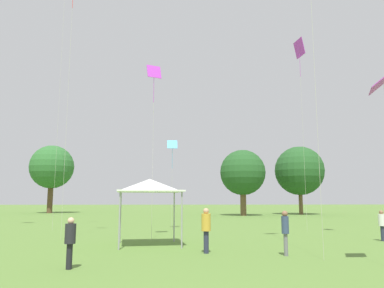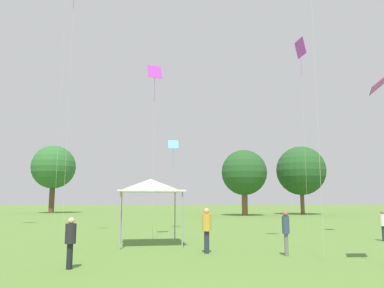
{
  "view_description": "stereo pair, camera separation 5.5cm",
  "coord_description": "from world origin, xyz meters",
  "px_view_note": "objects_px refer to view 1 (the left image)",
  "views": [
    {
      "loc": [
        -0.51,
        -6.11,
        2.2
      ],
      "look_at": [
        0.07,
        5.31,
        3.89
      ],
      "focal_mm": 35.0,
      "sensor_mm": 36.0,
      "label": 1
    },
    {
      "loc": [
        -0.45,
        -6.11,
        2.2
      ],
      "look_at": [
        0.07,
        5.31,
        3.89
      ],
      "focal_mm": 35.0,
      "sensor_mm": 36.0,
      "label": 2
    }
  ],
  "objects_px": {
    "kite_1": "(172,148)",
    "kite_8": "(384,84)",
    "kite_7": "(299,52)",
    "distant_tree_1": "(243,173)",
    "person_standing_2": "(285,228)",
    "distant_tree_0": "(299,171)",
    "person_standing_5": "(382,223)",
    "kite_5": "(154,78)",
    "canopy_tent": "(150,186)",
    "person_standing_0": "(70,238)",
    "distant_tree_2": "(52,167)",
    "person_standing_3": "(206,226)"
  },
  "relations": [
    {
      "from": "person_standing_3",
      "to": "distant_tree_1",
      "type": "relative_size",
      "value": 0.2
    },
    {
      "from": "person_standing_5",
      "to": "distant_tree_0",
      "type": "xyz_separation_m",
      "value": [
        7.42,
        34.3,
        5.39
      ]
    },
    {
      "from": "kite_1",
      "to": "person_standing_5",
      "type": "bearing_deg",
      "value": 7.66
    },
    {
      "from": "person_standing_3",
      "to": "kite_8",
      "type": "xyz_separation_m",
      "value": [
        5.64,
        -4.04,
        4.94
      ]
    },
    {
      "from": "person_standing_0",
      "to": "distant_tree_2",
      "type": "height_order",
      "value": "distant_tree_2"
    },
    {
      "from": "person_standing_2",
      "to": "person_standing_0",
      "type": "bearing_deg",
      "value": 71.28
    },
    {
      "from": "kite_1",
      "to": "distant_tree_0",
      "type": "height_order",
      "value": "distant_tree_0"
    },
    {
      "from": "person_standing_5",
      "to": "distant_tree_2",
      "type": "relative_size",
      "value": 0.15
    },
    {
      "from": "distant_tree_2",
      "to": "person_standing_0",
      "type": "bearing_deg",
      "value": -71.53
    },
    {
      "from": "kite_8",
      "to": "person_standing_2",
      "type": "bearing_deg",
      "value": -72.8
    },
    {
      "from": "canopy_tent",
      "to": "distant_tree_1",
      "type": "xyz_separation_m",
      "value": [
        10.68,
        32.28,
        2.95
      ]
    },
    {
      "from": "person_standing_2",
      "to": "distant_tree_1",
      "type": "relative_size",
      "value": 0.2
    },
    {
      "from": "person_standing_5",
      "to": "distant_tree_1",
      "type": "xyz_separation_m",
      "value": [
        -1.62,
        31.07,
        4.85
      ]
    },
    {
      "from": "distant_tree_1",
      "to": "person_standing_3",
      "type": "bearing_deg",
      "value": -103.07
    },
    {
      "from": "person_standing_0",
      "to": "canopy_tent",
      "type": "height_order",
      "value": "canopy_tent"
    },
    {
      "from": "person_standing_2",
      "to": "distant_tree_1",
      "type": "height_order",
      "value": "distant_tree_1"
    },
    {
      "from": "person_standing_0",
      "to": "distant_tree_2",
      "type": "relative_size",
      "value": 0.15
    },
    {
      "from": "person_standing_5",
      "to": "canopy_tent",
      "type": "xyz_separation_m",
      "value": [
        -12.3,
        -1.21,
        1.9
      ]
    },
    {
      "from": "kite_1",
      "to": "kite_7",
      "type": "bearing_deg",
      "value": 32.52
    },
    {
      "from": "canopy_tent",
      "to": "person_standing_0",
      "type": "bearing_deg",
      "value": -109.2
    },
    {
      "from": "person_standing_0",
      "to": "person_standing_2",
      "type": "relative_size",
      "value": 0.93
    },
    {
      "from": "kite_8",
      "to": "distant_tree_1",
      "type": "relative_size",
      "value": 0.72
    },
    {
      "from": "distant_tree_0",
      "to": "kite_8",
      "type": "bearing_deg",
      "value": -105.25
    },
    {
      "from": "person_standing_3",
      "to": "distant_tree_2",
      "type": "relative_size",
      "value": 0.17
    },
    {
      "from": "person_standing_2",
      "to": "distant_tree_0",
      "type": "distance_m",
      "value": 42.02
    },
    {
      "from": "kite_1",
      "to": "kite_8",
      "type": "xyz_separation_m",
      "value": [
        7.1,
        -16.06,
        0.0
      ]
    },
    {
      "from": "person_standing_2",
      "to": "distant_tree_2",
      "type": "distance_m",
      "value": 52.86
    },
    {
      "from": "kite_5",
      "to": "distant_tree_0",
      "type": "bearing_deg",
      "value": 80.82
    },
    {
      "from": "kite_7",
      "to": "distant_tree_1",
      "type": "bearing_deg",
      "value": 35.96
    },
    {
      "from": "distant_tree_2",
      "to": "kite_5",
      "type": "bearing_deg",
      "value": -65.39
    },
    {
      "from": "kite_1",
      "to": "kite_8",
      "type": "bearing_deg",
      "value": -23.12
    },
    {
      "from": "person_standing_3",
      "to": "person_standing_5",
      "type": "bearing_deg",
      "value": 70.48
    },
    {
      "from": "distant_tree_0",
      "to": "distant_tree_1",
      "type": "height_order",
      "value": "distant_tree_0"
    },
    {
      "from": "person_standing_2",
      "to": "kite_7",
      "type": "distance_m",
      "value": 17.04
    },
    {
      "from": "person_standing_0",
      "to": "canopy_tent",
      "type": "xyz_separation_m",
      "value": [
        2.13,
        6.13,
        1.89
      ]
    },
    {
      "from": "distant_tree_0",
      "to": "kite_1",
      "type": "bearing_deg",
      "value": -125.32
    },
    {
      "from": "kite_5",
      "to": "distant_tree_1",
      "type": "relative_size",
      "value": 1.12
    },
    {
      "from": "person_standing_5",
      "to": "kite_5",
      "type": "distance_m",
      "value": 14.89
    },
    {
      "from": "kite_8",
      "to": "kite_5",
      "type": "bearing_deg",
      "value": -70.91
    },
    {
      "from": "person_standing_2",
      "to": "kite_5",
      "type": "relative_size",
      "value": 0.17
    },
    {
      "from": "person_standing_5",
      "to": "distant_tree_0",
      "type": "relative_size",
      "value": 0.16
    },
    {
      "from": "kite_7",
      "to": "kite_8",
      "type": "height_order",
      "value": "kite_7"
    },
    {
      "from": "kite_5",
      "to": "kite_7",
      "type": "distance_m",
      "value": 12.17
    },
    {
      "from": "kite_7",
      "to": "distant_tree_2",
      "type": "bearing_deg",
      "value": 75.71
    },
    {
      "from": "kite_5",
      "to": "kite_7",
      "type": "bearing_deg",
      "value": 46.83
    },
    {
      "from": "person_standing_3",
      "to": "kite_1",
      "type": "relative_size",
      "value": 0.28
    },
    {
      "from": "canopy_tent",
      "to": "kite_7",
      "type": "distance_m",
      "value": 16.37
    },
    {
      "from": "kite_1",
      "to": "kite_5",
      "type": "relative_size",
      "value": 0.66
    },
    {
      "from": "canopy_tent",
      "to": "kite_7",
      "type": "height_order",
      "value": "kite_7"
    },
    {
      "from": "person_standing_0",
      "to": "kite_1",
      "type": "bearing_deg",
      "value": -153.51
    }
  ]
}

